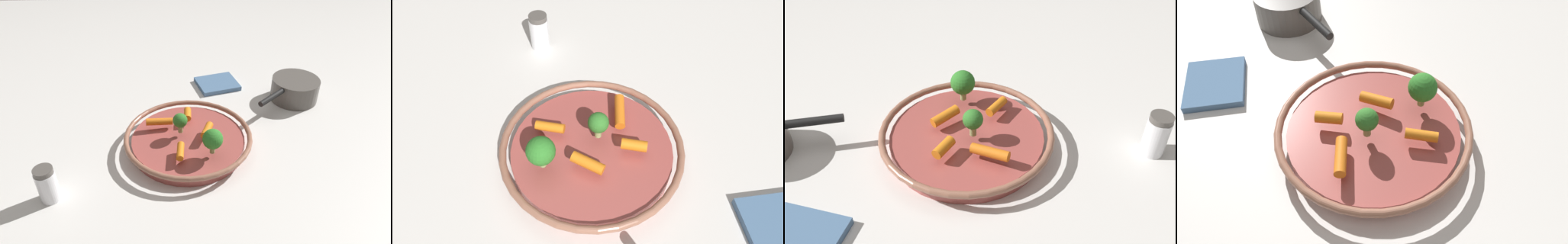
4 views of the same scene
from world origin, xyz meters
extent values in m
plane|color=silver|center=(0.00, 0.00, 0.00)|extent=(2.52, 2.52, 0.00)
cylinder|color=#A84C47|center=(0.00, 0.00, 0.02)|extent=(0.29, 0.29, 0.03)
torus|color=#98644E|center=(0.00, 0.00, 0.04)|extent=(0.32, 0.32, 0.01)
cylinder|color=orange|center=(0.00, 0.07, 0.05)|extent=(0.02, 0.04, 0.02)
cylinder|color=orange|center=(-0.02, -0.08, 0.05)|extent=(0.02, 0.05, 0.02)
cylinder|color=orange|center=(0.05, 0.00, 0.05)|extent=(0.04, 0.06, 0.02)
cylinder|color=orange|center=(-0.07, 0.04, 0.05)|extent=(0.07, 0.03, 0.02)
cylinder|color=#94AD66|center=(0.06, -0.07, 0.05)|extent=(0.01, 0.01, 0.02)
sphere|color=#2E7A28|center=(0.06, -0.07, 0.08)|extent=(0.05, 0.05, 0.05)
cylinder|color=#96AA66|center=(-0.02, 0.01, 0.05)|extent=(0.01, 0.01, 0.02)
sphere|color=#317729|center=(-0.02, 0.01, 0.08)|extent=(0.04, 0.04, 0.04)
cylinder|color=white|center=(-0.30, -0.17, 0.04)|extent=(0.04, 0.04, 0.07)
cylinder|color=#56514C|center=(-0.30, -0.17, 0.08)|extent=(0.04, 0.04, 0.01)
cube|color=#4C7099|center=(0.10, 0.31, 0.01)|extent=(0.15, 0.14, 0.01)
camera|label=1|loc=(-0.01, -0.72, 0.60)|focal=33.36mm
camera|label=2|loc=(0.38, 0.05, 0.56)|focal=33.72mm
camera|label=3|loc=(-0.33, 0.50, 0.55)|focal=38.96mm
camera|label=4|loc=(-0.43, -0.05, 0.56)|focal=38.13mm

